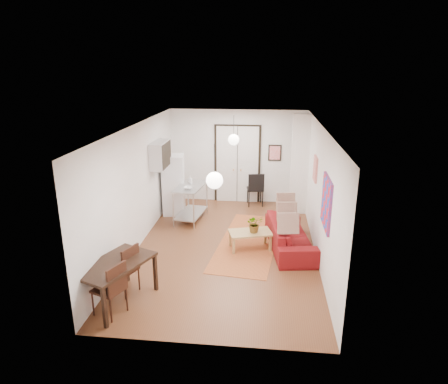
# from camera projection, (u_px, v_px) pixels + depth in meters

# --- Properties ---
(floor) EXTENTS (7.00, 7.00, 0.00)m
(floor) POSITION_uv_depth(u_px,v_px,m) (226.00, 247.00, 9.58)
(floor) COLOR brown
(floor) RESTS_ON ground
(ceiling) EXTENTS (4.20, 7.00, 0.02)m
(ceiling) POSITION_uv_depth(u_px,v_px,m) (226.00, 127.00, 8.69)
(ceiling) COLOR white
(ceiling) RESTS_ON wall_back
(wall_back) EXTENTS (4.20, 0.02, 2.90)m
(wall_back) POSITION_uv_depth(u_px,v_px,m) (238.00, 157.00, 12.45)
(wall_back) COLOR white
(wall_back) RESTS_ON floor
(wall_front) EXTENTS (4.20, 0.02, 2.90)m
(wall_front) POSITION_uv_depth(u_px,v_px,m) (202.00, 261.00, 5.82)
(wall_front) COLOR white
(wall_front) RESTS_ON floor
(wall_left) EXTENTS (0.02, 7.00, 2.90)m
(wall_left) POSITION_uv_depth(u_px,v_px,m) (137.00, 187.00, 9.35)
(wall_left) COLOR white
(wall_left) RESTS_ON floor
(wall_right) EXTENTS (0.02, 7.00, 2.90)m
(wall_right) POSITION_uv_depth(u_px,v_px,m) (319.00, 193.00, 8.92)
(wall_right) COLOR white
(wall_right) RESTS_ON floor
(double_doors) EXTENTS (1.44, 0.06, 2.50)m
(double_doors) POSITION_uv_depth(u_px,v_px,m) (237.00, 165.00, 12.48)
(double_doors) COLOR silver
(double_doors) RESTS_ON wall_back
(stub_partition) EXTENTS (0.50, 0.10, 2.90)m
(stub_partition) POSITION_uv_depth(u_px,v_px,m) (300.00, 165.00, 11.36)
(stub_partition) COLOR white
(stub_partition) RESTS_ON floor
(wall_cabinet) EXTENTS (0.35, 1.00, 0.70)m
(wall_cabinet) POSITION_uv_depth(u_px,v_px,m) (160.00, 155.00, 10.61)
(wall_cabinet) COLOR silver
(wall_cabinet) RESTS_ON wall_left
(painting_popart) EXTENTS (0.05, 1.00, 1.00)m
(painting_popart) POSITION_uv_depth(u_px,v_px,m) (327.00, 203.00, 7.68)
(painting_popart) COLOR red
(painting_popart) RESTS_ON wall_right
(painting_abstract) EXTENTS (0.05, 0.50, 0.60)m
(painting_abstract) POSITION_uv_depth(u_px,v_px,m) (315.00, 169.00, 9.57)
(painting_abstract) COLOR beige
(painting_abstract) RESTS_ON wall_right
(poster_back) EXTENTS (0.40, 0.03, 0.50)m
(poster_back) POSITION_uv_depth(u_px,v_px,m) (275.00, 153.00, 12.26)
(poster_back) COLOR red
(poster_back) RESTS_ON wall_back
(print_left) EXTENTS (0.03, 0.44, 0.54)m
(print_left) POSITION_uv_depth(u_px,v_px,m) (159.00, 149.00, 11.09)
(print_left) COLOR #8E603B
(print_left) RESTS_ON wall_left
(pendant_back) EXTENTS (0.30, 0.30, 0.80)m
(pendant_back) POSITION_uv_depth(u_px,v_px,m) (234.00, 140.00, 10.78)
(pendant_back) COLOR white
(pendant_back) RESTS_ON ceiling
(pendant_front) EXTENTS (0.30, 0.30, 0.80)m
(pendant_front) POSITION_uv_depth(u_px,v_px,m) (215.00, 180.00, 7.00)
(pendant_front) COLOR white
(pendant_front) RESTS_ON ceiling
(kilim_rug) EXTENTS (1.76, 3.71, 0.01)m
(kilim_rug) POSITION_uv_depth(u_px,v_px,m) (249.00, 241.00, 9.89)
(kilim_rug) COLOR #B55B2D
(kilim_rug) RESTS_ON floor
(sofa) EXTENTS (1.19, 2.36, 0.66)m
(sofa) POSITION_uv_depth(u_px,v_px,m) (290.00, 235.00, 9.46)
(sofa) COLOR maroon
(sofa) RESTS_ON floor
(coffee_table) EXTENTS (1.09, 0.79, 0.44)m
(coffee_table) POSITION_uv_depth(u_px,v_px,m) (250.00, 234.00, 9.40)
(coffee_table) COLOR tan
(coffee_table) RESTS_ON floor
(potted_plant) EXTENTS (0.42, 0.46, 0.43)m
(potted_plant) POSITION_uv_depth(u_px,v_px,m) (255.00, 224.00, 9.31)
(potted_plant) COLOR #36632C
(potted_plant) RESTS_ON coffee_table
(kitchen_counter) EXTENTS (0.83, 1.39, 1.01)m
(kitchen_counter) POSITION_uv_depth(u_px,v_px,m) (191.00, 197.00, 11.09)
(kitchen_counter) COLOR #BBBEC0
(kitchen_counter) RESTS_ON floor
(bowl) EXTENTS (0.29, 0.29, 0.06)m
(bowl) POSITION_uv_depth(u_px,v_px,m) (188.00, 188.00, 10.69)
(bowl) COLOR silver
(bowl) RESTS_ON kitchen_counter
(soap_bottle) EXTENTS (0.12, 0.12, 0.21)m
(soap_bottle) POSITION_uv_depth(u_px,v_px,m) (190.00, 179.00, 11.20)
(soap_bottle) COLOR teal
(soap_bottle) RESTS_ON kitchen_counter
(fridge) EXTENTS (0.70, 0.70, 1.74)m
(fridge) POSITION_uv_depth(u_px,v_px,m) (174.00, 185.00, 11.53)
(fridge) COLOR white
(fridge) RESTS_ON floor
(dining_table) EXTENTS (1.32, 1.65, 0.80)m
(dining_table) POSITION_uv_depth(u_px,v_px,m) (115.00, 267.00, 7.17)
(dining_table) COLOR black
(dining_table) RESTS_ON floor
(dining_chair_near) EXTENTS (0.61, 0.74, 0.99)m
(dining_chair_near) POSITION_uv_depth(u_px,v_px,m) (124.00, 262.00, 7.64)
(dining_chair_near) COLOR #341A10
(dining_chair_near) RESTS_ON floor
(dining_chair_far) EXTENTS (0.61, 0.74, 0.99)m
(dining_chair_far) POSITION_uv_depth(u_px,v_px,m) (111.00, 281.00, 6.97)
(dining_chair_far) COLOR #341A10
(dining_chair_far) RESTS_ON floor
(black_side_chair) EXTENTS (0.55, 0.55, 1.05)m
(black_side_chair) POSITION_uv_depth(u_px,v_px,m) (255.00, 185.00, 12.41)
(black_side_chair) COLOR black
(black_side_chair) RESTS_ON floor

